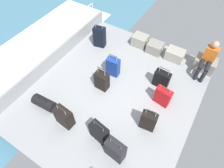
# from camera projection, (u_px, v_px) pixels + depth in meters

# --- Properties ---
(ground_plane) EXTENTS (4.40, 5.20, 0.06)m
(ground_plane) POSITION_uv_depth(u_px,v_px,m) (115.00, 92.00, 5.45)
(ground_plane) COLOR #939699
(gunwale_port) EXTENTS (0.06, 5.20, 0.45)m
(gunwale_port) POSITION_uv_depth(u_px,v_px,m) (55.00, 57.00, 5.95)
(gunwale_port) COLOR #939699
(gunwale_port) RESTS_ON ground_plane
(railing_port) EXTENTS (0.04, 4.20, 1.02)m
(railing_port) POSITION_uv_depth(u_px,v_px,m) (51.00, 43.00, 5.51)
(railing_port) COLOR silver
(railing_port) RESTS_ON ground_plane
(sea_wake) EXTENTS (12.00, 12.00, 0.01)m
(sea_wake) POSITION_uv_depth(u_px,v_px,m) (29.00, 54.00, 6.86)
(sea_wake) COLOR teal
(sea_wake) RESTS_ON ground_plane
(cargo_crate_0) EXTENTS (0.52, 0.42, 0.37)m
(cargo_crate_0) POSITION_uv_depth(u_px,v_px,m) (140.00, 40.00, 6.50)
(cargo_crate_0) COLOR gray
(cargo_crate_0) RESTS_ON ground_plane
(cargo_crate_1) EXTENTS (0.52, 0.42, 0.34)m
(cargo_crate_1) POSITION_uv_depth(u_px,v_px,m) (155.00, 48.00, 6.30)
(cargo_crate_1) COLOR gray
(cargo_crate_1) RESTS_ON ground_plane
(cargo_crate_2) EXTENTS (0.59, 0.41, 0.34)m
(cargo_crate_2) POSITION_uv_depth(u_px,v_px,m) (175.00, 55.00, 6.09)
(cargo_crate_2) COLOR #9E9989
(cargo_crate_2) RESTS_ON ground_plane
(cargo_crate_3) EXTENTS (0.65, 0.45, 0.40)m
(cargo_crate_3) POSITION_uv_depth(u_px,v_px,m) (205.00, 64.00, 5.81)
(cargo_crate_3) COLOR gray
(cargo_crate_3) RESTS_ON ground_plane
(passenger_seated) EXTENTS (0.34, 0.66, 1.10)m
(passenger_seated) POSITION_uv_depth(u_px,v_px,m) (208.00, 59.00, 5.41)
(passenger_seated) COLOR orange
(passenger_seated) RESTS_ON ground_plane
(suitcase_0) EXTENTS (0.39, 0.25, 0.76)m
(suitcase_0) POSITION_uv_depth(u_px,v_px,m) (113.00, 67.00, 5.59)
(suitcase_0) COLOR navy
(suitcase_0) RESTS_ON ground_plane
(suitcase_1) EXTENTS (0.42, 0.32, 0.81)m
(suitcase_1) POSITION_uv_depth(u_px,v_px,m) (100.00, 37.00, 6.35)
(suitcase_1) COLOR black
(suitcase_1) RESTS_ON ground_plane
(suitcase_2) EXTENTS (0.44, 0.22, 0.71)m
(suitcase_2) POSITION_uv_depth(u_px,v_px,m) (161.00, 79.00, 5.34)
(suitcase_2) COLOR black
(suitcase_2) RESTS_ON ground_plane
(suitcase_3) EXTENTS (0.46, 0.27, 0.75)m
(suitcase_3) POSITION_uv_depth(u_px,v_px,m) (115.00, 150.00, 4.10)
(suitcase_3) COLOR black
(suitcase_3) RESTS_ON ground_plane
(suitcase_4) EXTENTS (0.46, 0.30, 0.72)m
(suitcase_4) POSITION_uv_depth(u_px,v_px,m) (64.00, 117.00, 4.62)
(suitcase_4) COLOR black
(suitcase_4) RESTS_ON ground_plane
(suitcase_5) EXTENTS (0.44, 0.25, 0.65)m
(suitcase_5) POSITION_uv_depth(u_px,v_px,m) (163.00, 96.00, 4.98)
(suitcase_5) COLOR red
(suitcase_5) RESTS_ON ground_plane
(suitcase_6) EXTENTS (0.48, 0.30, 0.68)m
(suitcase_6) POSITION_uv_depth(u_px,v_px,m) (99.00, 132.00, 4.39)
(suitcase_6) COLOR black
(suitcase_6) RESTS_ON ground_plane
(suitcase_7) EXTENTS (0.37, 0.26, 0.80)m
(suitcase_7) POSITION_uv_depth(u_px,v_px,m) (102.00, 81.00, 5.29)
(suitcase_7) COLOR black
(suitcase_7) RESTS_ON ground_plane
(suitcase_8) EXTENTS (0.40, 0.24, 0.78)m
(suitcase_8) POSITION_uv_depth(u_px,v_px,m) (148.00, 121.00, 4.53)
(suitcase_8) COLOR black
(suitcase_8) RESTS_ON ground_plane
(duffel_bag) EXTENTS (0.65, 0.33, 0.42)m
(duffel_bag) POSITION_uv_depth(u_px,v_px,m) (44.00, 103.00, 5.02)
(duffel_bag) COLOR black
(duffel_bag) RESTS_ON ground_plane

